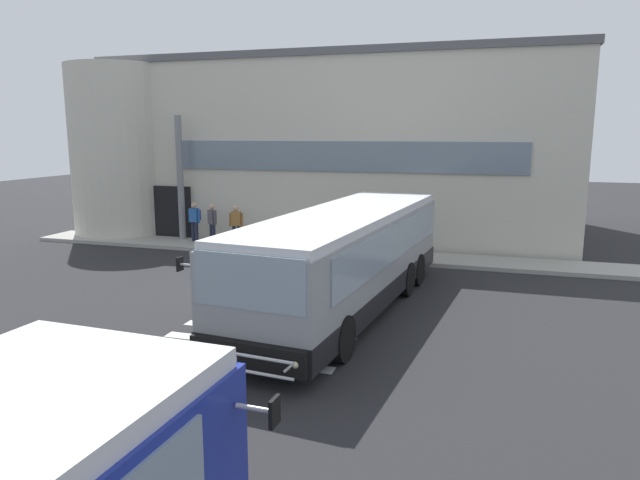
# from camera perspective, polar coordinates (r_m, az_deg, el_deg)

# --- Properties ---
(ground_plane) EXTENTS (80.00, 90.00, 0.02)m
(ground_plane) POSITION_cam_1_polar(r_m,az_deg,el_deg) (18.69, -5.97, -4.24)
(ground_plane) COLOR #232326
(ground_plane) RESTS_ON ground
(bay_paint_stripes) EXTENTS (4.40, 3.96, 0.01)m
(bay_paint_stripes) POSITION_cam_1_polar(r_m,az_deg,el_deg) (14.24, -5.22, -8.94)
(bay_paint_stripes) COLOR silver
(bay_paint_stripes) RESTS_ON ground
(terminal_building) EXTENTS (22.27, 13.80, 8.05)m
(terminal_building) POSITION_cam_1_polar(r_m,az_deg,el_deg) (29.28, 1.71, 9.13)
(terminal_building) COLOR beige
(terminal_building) RESTS_ON ground
(boarding_curb) EXTENTS (24.47, 2.00, 0.15)m
(boarding_curb) POSITION_cam_1_polar(r_m,az_deg,el_deg) (23.04, -1.26, -1.14)
(boarding_curb) COLOR #9E9B93
(boarding_curb) RESTS_ON ground
(entry_support_column) EXTENTS (0.28, 0.28, 5.32)m
(entry_support_column) POSITION_cam_1_polar(r_m,az_deg,el_deg) (25.70, -13.62, 5.95)
(entry_support_column) COLOR slate
(entry_support_column) RESTS_ON boarding_curb
(bus_main_foreground) EXTENTS (3.97, 11.09, 2.70)m
(bus_main_foreground) POSITION_cam_1_polar(r_m,az_deg,el_deg) (15.48, 2.51, -2.19)
(bus_main_foreground) COLOR gray
(bus_main_foreground) RESTS_ON ground
(passenger_near_column) EXTENTS (0.58, 0.43, 1.68)m
(passenger_near_column) POSITION_cam_1_polar(r_m,az_deg,el_deg) (25.21, -12.25, 2.04)
(passenger_near_column) COLOR #1E2338
(passenger_near_column) RESTS_ON boarding_curb
(passenger_by_doorway) EXTENTS (0.51, 0.39, 1.68)m
(passenger_by_doorway) POSITION_cam_1_polar(r_m,az_deg,el_deg) (24.46, -10.59, 1.76)
(passenger_by_doorway) COLOR #1E2338
(passenger_by_doorway) RESTS_ON boarding_curb
(passenger_at_curb_edge) EXTENTS (0.58, 0.29, 1.68)m
(passenger_at_curb_edge) POSITION_cam_1_polar(r_m,az_deg,el_deg) (23.84, -8.27, 1.61)
(passenger_at_curb_edge) COLOR #1E2338
(passenger_at_curb_edge) RESTS_ON boarding_curb
(safety_bollard_yellow) EXTENTS (0.18, 0.18, 0.90)m
(safety_bollard_yellow) POSITION_cam_1_polar(r_m,az_deg,el_deg) (22.53, -6.67, -0.51)
(safety_bollard_yellow) COLOR yellow
(safety_bollard_yellow) RESTS_ON ground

